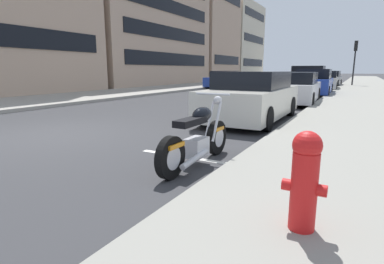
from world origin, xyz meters
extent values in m
plane|color=#333335|center=(0.00, 0.00, 0.00)|extent=(260.00, 260.00, 0.00)
cube|color=gray|center=(12.00, -6.73, 0.07)|extent=(120.00, 4.40, 0.14)
cube|color=gray|center=(12.00, 6.93, 0.07)|extent=(120.00, 5.00, 0.14)
cube|color=silver|center=(0.00, -3.83, 0.00)|extent=(0.12, 2.20, 0.01)
cylinder|color=black|center=(0.45, -4.00, 0.30)|extent=(0.61, 0.12, 0.60)
cylinder|color=silver|center=(0.45, -4.00, 0.30)|extent=(0.33, 0.13, 0.33)
cylinder|color=black|center=(-1.01, -3.97, 0.30)|extent=(0.61, 0.12, 0.60)
cylinder|color=silver|center=(-1.01, -3.97, 0.30)|extent=(0.33, 0.13, 0.33)
cube|color=silver|center=(-0.28, -3.99, 0.29)|extent=(0.41, 0.27, 0.30)
cube|color=black|center=(-0.46, -3.98, 0.72)|extent=(0.68, 0.24, 0.10)
ellipsoid|color=black|center=(-0.10, -3.99, 0.78)|extent=(0.49, 0.25, 0.24)
cube|color=orange|center=(-0.96, -3.97, 0.47)|extent=(0.36, 0.19, 0.06)
cube|color=orange|center=(0.43, -4.00, 0.47)|extent=(0.32, 0.17, 0.06)
cylinder|color=silver|center=(0.30, -3.93, 0.62)|extent=(0.34, 0.05, 0.65)
cylinder|color=silver|center=(0.30, -4.07, 0.62)|extent=(0.34, 0.05, 0.65)
cylinder|color=silver|center=(0.27, -4.00, 1.08)|extent=(0.05, 0.62, 0.04)
sphere|color=silver|center=(0.47, -4.00, 0.96)|extent=(0.15, 0.15, 0.15)
cylinder|color=silver|center=(-0.59, -4.12, 0.20)|extent=(0.71, 0.11, 0.16)
cube|color=beige|center=(4.34, -3.39, 0.56)|extent=(4.46, 1.85, 0.79)
cube|color=black|center=(4.37, -3.39, 1.19)|extent=(2.46, 1.69, 0.48)
cylinder|color=black|center=(5.81, -2.55, 0.31)|extent=(0.62, 0.22, 0.62)
cylinder|color=black|center=(5.82, -4.22, 0.31)|extent=(0.62, 0.22, 0.62)
cylinder|color=black|center=(2.87, -2.57, 0.31)|extent=(0.62, 0.22, 0.62)
cylinder|color=black|center=(2.88, -4.23, 0.31)|extent=(0.62, 0.22, 0.62)
cube|color=silver|center=(9.86, -3.62, 0.53)|extent=(4.67, 1.99, 0.74)
cube|color=black|center=(9.62, -3.63, 1.14)|extent=(2.61, 1.76, 0.48)
cylinder|color=black|center=(11.34, -2.74, 0.31)|extent=(0.63, 0.25, 0.62)
cylinder|color=black|center=(11.41, -4.37, 0.31)|extent=(0.63, 0.25, 0.62)
cylinder|color=black|center=(8.31, -2.87, 0.31)|extent=(0.63, 0.25, 0.62)
cylinder|color=black|center=(8.38, -4.50, 0.31)|extent=(0.63, 0.25, 0.62)
cube|color=navy|center=(15.20, -3.72, 0.56)|extent=(4.75, 2.00, 0.80)
cube|color=black|center=(15.08, -3.73, 1.24)|extent=(2.33, 1.78, 0.56)
cylinder|color=black|center=(16.73, -2.83, 0.31)|extent=(0.63, 0.24, 0.62)
cylinder|color=black|center=(16.78, -4.53, 0.31)|extent=(0.63, 0.24, 0.62)
cylinder|color=black|center=(13.63, -2.91, 0.31)|extent=(0.63, 0.24, 0.62)
cylinder|color=black|center=(13.68, -4.62, 0.31)|extent=(0.63, 0.24, 0.62)
cube|color=beige|center=(20.69, -3.76, 0.53)|extent=(4.28, 1.94, 0.74)
cube|color=black|center=(20.76, -3.76, 1.15)|extent=(2.12, 1.69, 0.51)
cylinder|color=black|center=(22.03, -2.91, 0.31)|extent=(0.63, 0.25, 0.62)
cylinder|color=black|center=(22.11, -4.47, 0.31)|extent=(0.63, 0.25, 0.62)
cylinder|color=black|center=(19.27, -3.05, 0.31)|extent=(0.63, 0.25, 0.62)
cylinder|color=black|center=(19.35, -4.62, 0.31)|extent=(0.63, 0.25, 0.62)
cube|color=#4C515B|center=(26.11, -3.65, 0.52)|extent=(4.07, 1.88, 0.73)
cube|color=black|center=(26.03, -3.65, 1.14)|extent=(1.94, 1.68, 0.50)
cylinder|color=black|center=(27.46, -2.89, 0.31)|extent=(0.63, 0.24, 0.62)
cylinder|color=black|center=(27.41, -4.49, 0.31)|extent=(0.63, 0.24, 0.62)
cylinder|color=black|center=(24.81, -2.81, 0.31)|extent=(0.63, 0.24, 0.62)
cylinder|color=black|center=(24.76, -4.41, 0.31)|extent=(0.63, 0.24, 0.62)
cube|color=#141947|center=(35.45, -0.43, 0.75)|extent=(2.27, 5.11, 0.94)
cube|color=black|center=(35.45, -0.43, 1.58)|extent=(2.09, 3.70, 0.72)
cylinder|color=black|center=(34.60, 1.32, 0.38)|extent=(0.29, 0.77, 0.76)
cylinder|color=black|center=(36.46, 1.24, 0.38)|extent=(0.29, 0.77, 0.76)
cylinder|color=black|center=(34.45, -2.09, 0.38)|extent=(0.29, 0.77, 0.76)
cylinder|color=black|center=(36.31, -2.17, 0.38)|extent=(0.29, 0.77, 0.76)
cube|color=navy|center=(18.93, 3.60, 0.52)|extent=(4.31, 2.03, 0.73)
cube|color=black|center=(18.93, 3.60, 1.14)|extent=(2.22, 1.75, 0.50)
cylinder|color=black|center=(17.50, 2.90, 0.31)|extent=(0.63, 0.26, 0.62)
cylinder|color=black|center=(17.61, 4.48, 0.31)|extent=(0.63, 0.26, 0.62)
cylinder|color=black|center=(20.26, 2.71, 0.31)|extent=(0.63, 0.26, 0.62)
cylinder|color=black|center=(20.37, 4.29, 0.31)|extent=(0.63, 0.26, 0.62)
cylinder|color=red|center=(-1.81, -5.82, 0.48)|extent=(0.22, 0.22, 0.68)
sphere|color=red|center=(-1.81, -5.82, 0.88)|extent=(0.24, 0.24, 0.24)
cylinder|color=red|center=(-1.81, -5.68, 0.51)|extent=(0.10, 0.08, 0.10)
cylinder|color=red|center=(-1.81, -5.96, 0.51)|extent=(0.10, 0.08, 0.10)
cylinder|color=black|center=(26.43, -5.50, 2.04)|extent=(0.12, 0.12, 3.81)
cube|color=black|center=(26.43, -5.50, 3.52)|extent=(0.28, 0.28, 0.85)
sphere|color=red|center=(26.58, -5.50, 3.77)|extent=(0.14, 0.14, 0.14)
sphere|color=gold|center=(26.58, -5.50, 3.51)|extent=(0.14, 0.14, 0.14)
sphere|color=green|center=(26.58, -5.50, 3.25)|extent=(0.14, 0.14, 0.14)
cube|color=black|center=(5.69, 9.20, 3.12)|extent=(9.71, 0.06, 1.10)
cube|color=tan|center=(19.82, 14.18, 5.50)|extent=(15.53, 9.89, 11.00)
cube|color=black|center=(19.82, 9.20, 2.42)|extent=(13.04, 0.06, 1.10)
cube|color=black|center=(19.82, 9.20, 4.69)|extent=(13.04, 0.06, 1.10)
cube|color=black|center=(19.82, 9.20, 6.96)|extent=(13.04, 0.06, 1.10)
cube|color=tan|center=(33.09, 13.25, 6.12)|extent=(9.44, 8.04, 12.23)
cube|color=black|center=(33.09, 9.20, 2.69)|extent=(7.93, 0.06, 1.10)
cube|color=beige|center=(44.05, 14.80, 5.88)|extent=(11.35, 11.13, 11.76)
cube|color=black|center=(44.05, 9.20, 2.59)|extent=(9.53, 0.06, 1.10)
cube|color=black|center=(44.05, 9.20, 6.23)|extent=(9.53, 0.06, 1.10)
cube|color=black|center=(44.05, 9.20, 9.88)|extent=(9.53, 0.06, 1.10)
camera|label=1|loc=(-4.36, -6.15, 1.48)|focal=28.34mm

